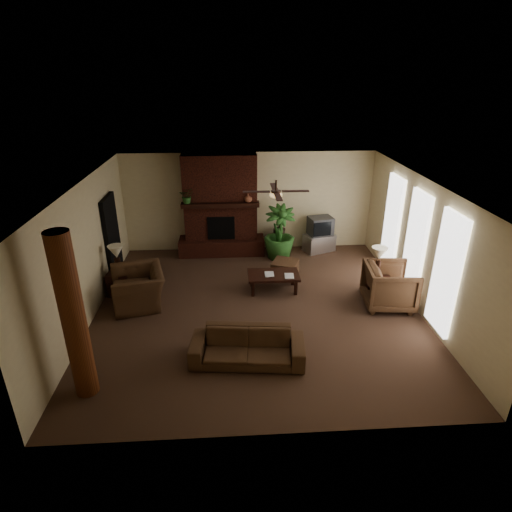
{
  "coord_description": "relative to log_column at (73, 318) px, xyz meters",
  "views": [
    {
      "loc": [
        -0.55,
        -7.99,
        4.83
      ],
      "look_at": [
        0.0,
        0.4,
        1.1
      ],
      "focal_mm": 29.51,
      "sensor_mm": 36.0,
      "label": 1
    }
  ],
  "objects": [
    {
      "name": "log_column",
      "position": [
        0.0,
        0.0,
        0.0
      ],
      "size": [
        0.36,
        0.36,
        2.8
      ],
      "primitive_type": "cylinder",
      "color": "brown",
      "rests_on": "ground"
    },
    {
      "name": "side_table_left",
      "position": [
        -0.2,
        3.33,
        -1.12
      ],
      "size": [
        0.55,
        0.55,
        0.55
      ],
      "primitive_type": "cube",
      "rotation": [
        0.0,
        0.0,
        -0.11
      ],
      "color": "black",
      "rests_on": "ground"
    },
    {
      "name": "armchair_left",
      "position": [
        0.33,
        2.81,
        -0.85
      ],
      "size": [
        1.1,
        1.41,
        1.09
      ],
      "primitive_type": "imported",
      "rotation": [
        0.0,
        0.0,
        -1.32
      ],
      "color": "#513622",
      "rests_on": "ground"
    },
    {
      "name": "book_a",
      "position": [
        3.18,
        3.2,
        -0.83
      ],
      "size": [
        0.22,
        0.03,
        0.29
      ],
      "primitive_type": "imported",
      "rotation": [
        0.0,
        0.0,
        -0.02
      ],
      "color": "#999999",
      "rests_on": "coffee_table"
    },
    {
      "name": "ottoman",
      "position": [
        3.77,
        3.99,
        -1.2
      ],
      "size": [
        0.78,
        0.78,
        0.4
      ],
      "primitive_type": "cube",
      "rotation": [
        0.0,
        0.0,
        -0.39
      ],
      "color": "#513622",
      "rests_on": "ground"
    },
    {
      "name": "book_b",
      "position": [
        3.64,
        3.09,
        -0.82
      ],
      "size": [
        0.21,
        0.04,
        0.29
      ],
      "primitive_type": "imported",
      "rotation": [
        0.0,
        0.0,
        -0.08
      ],
      "color": "#999999",
      "rests_on": "coffee_table"
    },
    {
      "name": "floor_vase",
      "position": [
        3.79,
        5.55,
        -0.97
      ],
      "size": [
        0.34,
        0.34,
        0.77
      ],
      "color": "#30231B",
      "rests_on": "ground"
    },
    {
      "name": "room_shell",
      "position": [
        2.95,
        2.4,
        0.0
      ],
      "size": [
        7.0,
        7.0,
        7.0
      ],
      "color": "#503628",
      "rests_on": "ground"
    },
    {
      "name": "sofa",
      "position": [
        2.66,
        0.63,
        -1.0
      ],
      "size": [
        2.08,
        0.81,
        0.79
      ],
      "primitive_type": "imported",
      "rotation": [
        0.0,
        0.0,
        -0.11
      ],
      "color": "#513622",
      "rests_on": "ground"
    },
    {
      "name": "armchair_right",
      "position": [
        5.87,
        2.36,
        -0.87
      ],
      "size": [
        1.07,
        1.13,
        1.07
      ],
      "primitive_type": "imported",
      "rotation": [
        0.0,
        0.0,
        1.47
      ],
      "color": "#513622",
      "rests_on": "ground"
    },
    {
      "name": "tv",
      "position": [
        4.97,
        5.54,
        -0.64
      ],
      "size": [
        0.74,
        0.64,
        0.52
      ],
      "color": "#3C3C3E",
      "rests_on": "tv_stand"
    },
    {
      "name": "fireplace",
      "position": [
        2.15,
        5.62,
        -0.24
      ],
      "size": [
        2.4,
        0.7,
        2.8
      ],
      "color": "#4D1E14",
      "rests_on": "ground"
    },
    {
      "name": "side_table_right",
      "position": [
        5.75,
        2.91,
        -1.12
      ],
      "size": [
        0.52,
        0.52,
        0.55
      ],
      "primitive_type": "cube",
      "rotation": [
        0.0,
        0.0,
        -0.03
      ],
      "color": "black",
      "rests_on": "ground"
    },
    {
      "name": "mantel_plant",
      "position": [
        1.28,
        5.37,
        0.32
      ],
      "size": [
        0.38,
        0.42,
        0.33
      ],
      "primitive_type": "imported",
      "rotation": [
        0.0,
        0.0,
        -0.0
      ],
      "color": "#2D5E25",
      "rests_on": "fireplace"
    },
    {
      "name": "tv_stand",
      "position": [
        4.96,
        5.55,
        -1.15
      ],
      "size": [
        0.97,
        0.78,
        0.5
      ],
      "primitive_type": "cube",
      "rotation": [
        0.0,
        0.0,
        0.38
      ],
      "color": "silver",
      "rests_on": "ground"
    },
    {
      "name": "lamp_right",
      "position": [
        5.73,
        2.86,
        -0.4
      ],
      "size": [
        0.38,
        0.38,
        0.65
      ],
      "color": "black",
      "rests_on": "side_table_right"
    },
    {
      "name": "floor_plant",
      "position": [
        3.74,
        5.12,
        -0.98
      ],
      "size": [
        0.98,
        1.57,
        0.84
      ],
      "primitive_type": "imported",
      "rotation": [
        0.0,
        0.0,
        0.09
      ],
      "color": "#2D5E25",
      "rests_on": "ground"
    },
    {
      "name": "doorway",
      "position": [
        -0.49,
        4.2,
        -0.35
      ],
      "size": [
        0.1,
        1.0,
        2.1
      ],
      "primitive_type": "cube",
      "color": "black",
      "rests_on": "ground"
    },
    {
      "name": "lamp_left",
      "position": [
        -0.2,
        3.35,
        -0.4
      ],
      "size": [
        0.41,
        0.41,
        0.65
      ],
      "color": "black",
      "rests_on": "side_table_left"
    },
    {
      "name": "mantel_vase",
      "position": [
        2.9,
        5.37,
        0.27
      ],
      "size": [
        0.28,
        0.29,
        0.22
      ],
      "primitive_type": "imported",
      "rotation": [
        0.0,
        0.0,
        -0.33
      ],
      "color": "brown",
      "rests_on": "fireplace"
    },
    {
      "name": "windows",
      "position": [
        6.4,
        2.6,
        -0.05
      ],
      "size": [
        0.08,
        3.65,
        2.35
      ],
      "color": "white",
      "rests_on": "ground"
    },
    {
      "name": "coffee_table",
      "position": [
        3.39,
        3.24,
        -1.03
      ],
      "size": [
        1.2,
        0.7,
        0.43
      ],
      "color": "black",
      "rests_on": "ground"
    },
    {
      "name": "ceiling_fan",
      "position": [
        3.35,
        2.7,
        1.13
      ],
      "size": [
        1.35,
        1.35,
        0.37
      ],
      "color": "black",
      "rests_on": "ceiling"
    }
  ]
}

